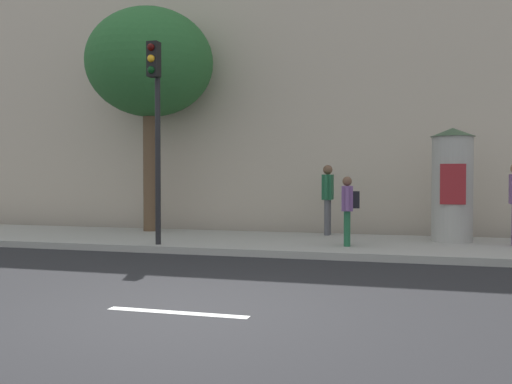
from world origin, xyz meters
name	(u,v)px	position (x,y,z in m)	size (l,w,h in m)	color
ground_plane	(177,313)	(0.00, 0.00, 0.00)	(80.00, 80.00, 0.00)	#232326
sidewalk_curb	(301,244)	(0.00, 7.00, 0.07)	(36.00, 4.00, 0.15)	#9E9B93
lane_markings	(177,313)	(0.00, 0.00, 0.00)	(25.80, 0.16, 0.01)	silver
building_backdrop	(335,69)	(0.00, 12.00, 4.99)	(36.00, 5.00, 9.97)	#B7A893
traffic_light	(155,109)	(-2.83, 5.24, 3.09)	(0.24, 0.45, 4.37)	black
poster_column	(452,184)	(3.36, 7.82, 1.47)	(1.01, 1.01, 2.60)	#9E9B93
street_tree	(150,64)	(-4.48, 8.27, 4.70)	(3.45, 3.45, 6.05)	brown
pedestrian_with_bag	(328,194)	(0.37, 8.52, 1.20)	(0.24, 0.61, 1.78)	#4C4C51
pedestrian_in_red_top	(348,204)	(1.19, 6.27, 1.04)	(0.43, 0.66, 1.49)	#1E5938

